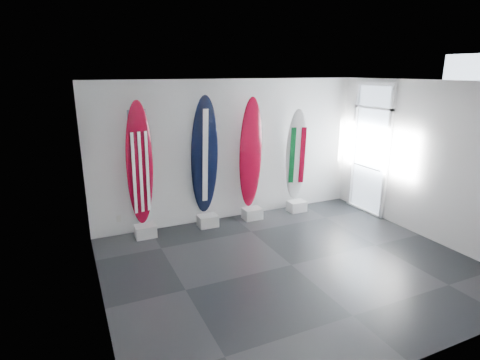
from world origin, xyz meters
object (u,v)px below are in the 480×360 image
surfboard_italy (296,156)px  surfboard_navy (205,157)px  surfboard_usa (140,164)px  surfboard_swiss (251,154)px

surfboard_italy → surfboard_navy: bearing=-159.6°
surfboard_usa → surfboard_italy: surfboard_usa is taller
surfboard_usa → surfboard_swiss: 2.34m
surfboard_navy → surfboard_swiss: size_ratio=1.03×
surfboard_usa → surfboard_navy: (1.30, 0.00, 0.03)m
surfboard_swiss → surfboard_navy: bearing=176.8°
surfboard_usa → surfboard_navy: size_ratio=0.97×
surfboard_navy → surfboard_swiss: surfboard_navy is taller
surfboard_usa → surfboard_italy: (3.49, 0.00, -0.14)m
surfboard_usa → surfboard_swiss: surfboard_usa is taller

